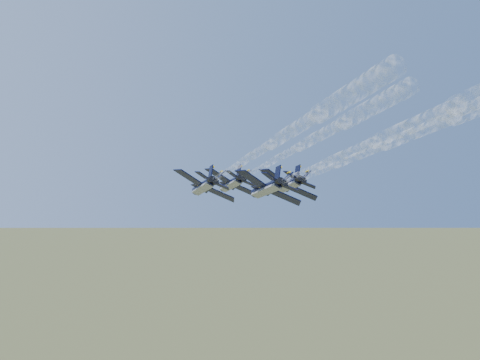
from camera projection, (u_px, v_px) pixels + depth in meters
jet_lead at (231, 183)px, 127.61m from camera, size 10.96×16.80×6.59m
jet_left at (203, 186)px, 114.26m from camera, size 10.96×16.80×6.59m
jet_right at (287, 185)px, 118.80m from camera, size 10.96×16.80×6.59m
jet_slot at (267, 188)px, 105.24m from camera, size 10.96×16.80×6.59m
smoke_trail_lead at (314, 195)px, 82.30m from camera, size 24.27×57.20×2.86m
smoke_trail_left at (284, 202)px, 68.95m from camera, size 24.27×57.20×2.86m
smoke_trail_right at (413, 199)px, 73.48m from camera, size 24.27×57.20×2.86m
smoke_trail_slot at (406, 208)px, 59.92m from camera, size 24.27×57.20×2.86m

